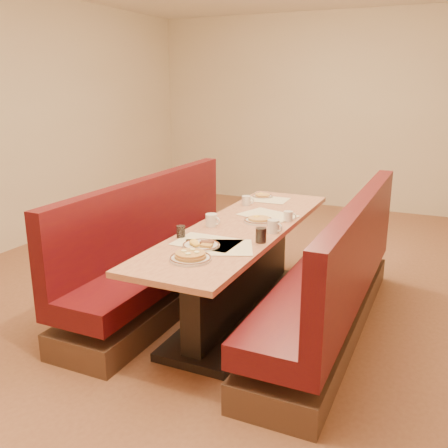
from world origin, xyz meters
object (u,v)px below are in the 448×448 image
at_px(eggs_plate, 201,245).
at_px(coffee_mug_a, 274,226).
at_px(coffee_mug_d, 247,200).
at_px(soda_tumbler_mid, 261,235).
at_px(diner_table, 242,270).
at_px(booth_right, 333,287).
at_px(soda_tumbler_near, 181,232).
at_px(coffee_mug_c, 288,216).
at_px(coffee_mug_b, 212,220).
at_px(pancake_plate, 190,257).
at_px(booth_left, 164,259).

height_order(eggs_plate, coffee_mug_a, coffee_mug_a).
distance_m(coffee_mug_d, soda_tumbler_mid, 1.09).
xyz_separation_m(diner_table, booth_right, (0.73, 0.00, -0.01)).
bearing_deg(soda_tumbler_mid, soda_tumbler_near, -166.56).
relative_size(coffee_mug_c, coffee_mug_d, 0.92).
bearing_deg(coffee_mug_d, soda_tumbler_mid, -75.96).
height_order(booth_right, coffee_mug_b, booth_right).
distance_m(diner_table, pancake_plate, 0.95).
bearing_deg(coffee_mug_b, coffee_mug_d, 103.27).
distance_m(booth_left, eggs_plate, 1.00).
xyz_separation_m(pancake_plate, eggs_plate, (-0.06, 0.26, -0.01)).
bearing_deg(booth_left, coffee_mug_b, -13.56).
height_order(eggs_plate, coffee_mug_c, coffee_mug_c).
relative_size(diner_table, eggs_plate, 9.83).
xyz_separation_m(pancake_plate, coffee_mug_d, (-0.23, 1.49, 0.02)).
bearing_deg(pancake_plate, coffee_mug_c, 76.37).
bearing_deg(soda_tumbler_mid, pancake_plate, -117.61).
relative_size(pancake_plate, coffee_mug_c, 2.55).
bearing_deg(soda_tumbler_near, diner_table, 59.62).
relative_size(coffee_mug_b, soda_tumbler_near, 1.48).
height_order(booth_left, pancake_plate, booth_left).
height_order(eggs_plate, coffee_mug_d, coffee_mug_d).
height_order(coffee_mug_d, soda_tumbler_mid, soda_tumbler_mid).
bearing_deg(eggs_plate, coffee_mug_d, 97.80).
xyz_separation_m(diner_table, coffee_mug_a, (0.28, -0.09, 0.43)).
distance_m(pancake_plate, coffee_mug_b, 0.77).
xyz_separation_m(diner_table, soda_tumbler_near, (-0.28, -0.48, 0.42)).
bearing_deg(diner_table, booth_right, 0.00).
bearing_deg(eggs_plate, coffee_mug_a, 57.11).
bearing_deg(soda_tumbler_mid, eggs_plate, -141.52).
height_order(booth_left, soda_tumbler_mid, booth_left).
relative_size(diner_table, coffee_mug_d, 22.10).
bearing_deg(coffee_mug_a, coffee_mug_c, 108.75).
height_order(soda_tumbler_near, soda_tumbler_mid, soda_tumbler_mid).
bearing_deg(coffee_mug_a, booth_right, 29.66).
height_order(coffee_mug_b, soda_tumbler_mid, soda_tumbler_mid).
bearing_deg(booth_left, eggs_plate, -41.91).
height_order(pancake_plate, coffee_mug_a, coffee_mug_a).
relative_size(coffee_mug_d, soda_tumbler_mid, 1.09).
height_order(booth_left, eggs_plate, booth_left).
height_order(coffee_mug_a, coffee_mug_b, same).
bearing_deg(diner_table, pancake_plate, -89.49).
height_order(booth_left, soda_tumbler_near, booth_left).
height_order(coffee_mug_b, coffee_mug_c, coffee_mug_b).
xyz_separation_m(diner_table, coffee_mug_d, (-0.22, 0.62, 0.42)).
height_order(diner_table, booth_right, booth_right).
bearing_deg(booth_left, diner_table, 0.00).
relative_size(coffee_mug_b, coffee_mug_d, 1.14).
relative_size(coffee_mug_a, coffee_mug_b, 0.98).
bearing_deg(booth_right, coffee_mug_b, -172.27).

